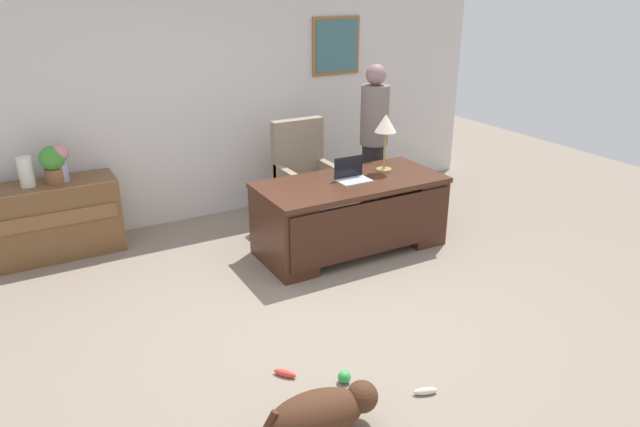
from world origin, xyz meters
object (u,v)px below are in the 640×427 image
Objects in this scene: desk_lamp at (386,127)px; dog_toy_bone at (425,391)px; vase_empty at (26,172)px; potted_plant at (53,163)px; credenza at (53,220)px; person_standing at (374,138)px; dog_toy_ball at (344,377)px; laptop at (352,175)px; desk at (352,213)px; dog_lying at (321,413)px; armchair at (304,179)px; dog_toy_plush at (285,373)px; vase_with_flowers at (60,159)px.

dog_toy_bone is at bearing -118.18° from desk_lamp.
potted_plant is at bearing 0.00° from vase_empty.
credenza is 3.49m from person_standing.
person_standing is 19.12× the size of dog_toy_ball.
laptop is (-0.77, -0.75, -0.10)m from person_standing.
desk_lamp is at bearing 15.35° from desk.
desk is at bearing 54.11° from dog_lying.
desk_lamp is at bearing -55.67° from armchair.
desk is at bearing -26.82° from credenza.
person_standing reaches higher than laptop.
dog_toy_bone is at bearing -59.90° from vase_empty.
desk is 2.65m from dog_lying.
dog_toy_plush is at bearing 139.45° from dog_toy_bone.
laptop is (1.56, 2.17, 0.64)m from dog_lying.
potted_plant is (-2.48, 0.44, 0.44)m from armchair.
person_standing is 10.32× the size of dog_toy_bone.
desk_lamp is 3.46× the size of dog_toy_plush.
dog_toy_ball is (1.62, -3.12, -0.85)m from vase_empty.
vase_with_flowers is (-2.48, 1.30, 0.18)m from laptop.
potted_plant is (0.24, 0.00, 0.06)m from vase_empty.
laptop is at bearing -24.95° from vase_empty.
potted_plant is (-2.55, 1.33, 0.55)m from desk.
dog_lying is 2.47× the size of laptop.
dog_toy_ball is at bearing -112.39° from armchair.
credenza is 3.98m from dog_toy_bone.
armchair is 1.95× the size of desk_lamp.
potted_plant reaches higher than desk.
potted_plant reaches higher than dog_toy_plush.
armchair is 6.74× the size of dog_toy_plush.
person_standing is 5.38× the size of laptop.
person_standing is 2.18× the size of dog_lying.
vase_with_flowers is 2.17× the size of dog_toy_plush.
dog_toy_ball is (-1.18, -1.82, -0.75)m from laptop.
vase_empty is at bearing 109.68° from dog_lying.
desk is at bearing 70.50° from dog_toy_bone.
vase_with_flowers is at bearing 169.73° from armchair.
person_standing reaches higher than vase_empty.
dog_toy_bone is (2.02, -3.49, -0.87)m from vase_empty.
dog_toy_ball is (-1.17, -1.79, -0.36)m from desk.
potted_plant is (-2.55, 1.30, 0.16)m from laptop.
dog_lying is at bearing -125.89° from desk.
vase_empty is at bearing 114.26° from dog_toy_plush.
armchair is 3.11× the size of vase_with_flowers.
vase_empty is at bearing 180.00° from vase_with_flowers.
person_standing reaches higher than desk.
laptop reaches higher than dog_toy_plush.
desk is 0.93m from desk_lamp.
laptop reaches higher than dog_lying.
person_standing is 3.36m from dog_toy_plush.
armchair is 3.60× the size of laptop.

